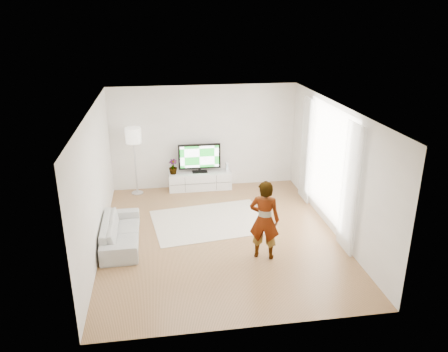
{
  "coord_description": "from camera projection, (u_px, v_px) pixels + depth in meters",
  "views": [
    {
      "loc": [
        -1.19,
        -8.36,
        4.55
      ],
      "look_at": [
        0.15,
        0.4,
        1.23
      ],
      "focal_mm": 35.0,
      "sensor_mm": 36.0,
      "label": 1
    }
  ],
  "objects": [
    {
      "name": "wall_right",
      "position": [
        335.0,
        169.0,
        9.36
      ],
      "size": [
        0.02,
        6.0,
        2.8
      ],
      "primitive_type": "cube",
      "color": "white",
      "rests_on": "floor"
    },
    {
      "name": "window",
      "position": [
        329.0,
        163.0,
        9.62
      ],
      "size": [
        0.01,
        2.6,
        2.5
      ],
      "primitive_type": "cube",
      "color": "white",
      "rests_on": "wall_right"
    },
    {
      "name": "ceiling",
      "position": [
        220.0,
        108.0,
        8.52
      ],
      "size": [
        6.0,
        6.0,
        0.0
      ],
      "primitive_type": "plane",
      "color": "white",
      "rests_on": "wall_back"
    },
    {
      "name": "floor_lamp",
      "position": [
        133.0,
        138.0,
        11.2
      ],
      "size": [
        0.4,
        0.4,
        1.8
      ],
      "color": "silver",
      "rests_on": "floor"
    },
    {
      "name": "sofa",
      "position": [
        121.0,
        232.0,
        9.09
      ],
      "size": [
        0.75,
        1.87,
        0.54
      ],
      "primitive_type": "imported",
      "rotation": [
        0.0,
        0.0,
        1.58
      ],
      "color": "#A7A7A2",
      "rests_on": "floor"
    },
    {
      "name": "wall_front",
      "position": [
        250.0,
        248.0,
        6.23
      ],
      "size": [
        5.0,
        0.02,
        2.8
      ],
      "primitive_type": "cube",
      "color": "white",
      "rests_on": "floor"
    },
    {
      "name": "wall_back",
      "position": [
        204.0,
        137.0,
        11.79
      ],
      "size": [
        5.0,
        0.02,
        2.8
      ],
      "primitive_type": "cube",
      "color": "white",
      "rests_on": "floor"
    },
    {
      "name": "game_console",
      "position": [
        227.0,
        167.0,
        11.93
      ],
      "size": [
        0.07,
        0.18,
        0.25
      ],
      "rotation": [
        0.0,
        0.0,
        0.08
      ],
      "color": "white",
      "rests_on": "media_console"
    },
    {
      "name": "television",
      "position": [
        199.0,
        157.0,
        11.75
      ],
      "size": [
        1.14,
        0.22,
        0.79
      ],
      "color": "black",
      "rests_on": "media_console"
    },
    {
      "name": "wall_left",
      "position": [
        95.0,
        182.0,
        8.66
      ],
      "size": [
        0.02,
        6.0,
        2.8
      ],
      "primitive_type": "cube",
      "color": "white",
      "rests_on": "floor"
    },
    {
      "name": "curtain_far",
      "position": [
        306.0,
        150.0,
        10.85
      ],
      "size": [
        0.04,
        0.7,
        2.6
      ],
      "primitive_type": "cube",
      "color": "white",
      "rests_on": "floor"
    },
    {
      "name": "potted_plant",
      "position": [
        173.0,
        167.0,
        11.7
      ],
      "size": [
        0.28,
        0.28,
        0.41
      ],
      "primitive_type": "imported",
      "rotation": [
        0.0,
        0.0,
        -0.29
      ],
      "color": "#3F7238",
      "rests_on": "media_console"
    },
    {
      "name": "rug",
      "position": [
        210.0,
        221.0,
        10.14
      ],
      "size": [
        2.82,
        2.19,
        0.01
      ],
      "primitive_type": "cube",
      "rotation": [
        0.0,
        0.0,
        0.13
      ],
      "color": "beige",
      "rests_on": "floor"
    },
    {
      "name": "media_console",
      "position": [
        200.0,
        181.0,
        11.96
      ],
      "size": [
        1.7,
        0.48,
        0.48
      ],
      "color": "white",
      "rests_on": "floor"
    },
    {
      "name": "curtain_near",
      "position": [
        350.0,
        189.0,
        8.44
      ],
      "size": [
        0.04,
        0.7,
        2.6
      ],
      "primitive_type": "cube",
      "color": "white",
      "rests_on": "floor"
    },
    {
      "name": "player",
      "position": [
        264.0,
        220.0,
        8.39
      ],
      "size": [
        0.69,
        0.58,
        1.61
      ],
      "primitive_type": "imported",
      "rotation": [
        0.0,
        0.0,
        2.76
      ],
      "color": "#334772",
      "rests_on": "rug"
    },
    {
      "name": "floor",
      "position": [
        220.0,
        236.0,
        9.5
      ],
      "size": [
        6.0,
        6.0,
        0.0
      ],
      "primitive_type": "plane",
      "color": "#B0814F",
      "rests_on": "ground"
    }
  ]
}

